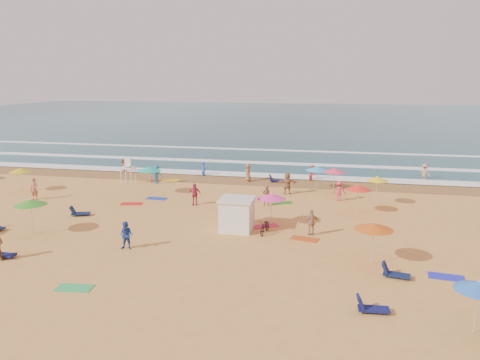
# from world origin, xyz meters

# --- Properties ---
(ground) EXTENTS (220.00, 220.00, 0.00)m
(ground) POSITION_xyz_m (0.00, 0.00, 0.00)
(ground) COLOR gold
(ground) RESTS_ON ground
(ocean) EXTENTS (220.00, 140.00, 0.18)m
(ocean) POSITION_xyz_m (0.00, 84.00, 0.00)
(ocean) COLOR #0C4756
(ocean) RESTS_ON ground
(wet_sand) EXTENTS (220.00, 220.00, 0.00)m
(wet_sand) POSITION_xyz_m (0.00, 12.50, 0.01)
(wet_sand) COLOR olive
(wet_sand) RESTS_ON ground
(surf_foam) EXTENTS (200.00, 18.70, 0.05)m
(surf_foam) POSITION_xyz_m (0.00, 21.32, 0.10)
(surf_foam) COLOR white
(surf_foam) RESTS_ON ground
(cabana) EXTENTS (2.00, 2.00, 2.00)m
(cabana) POSITION_xyz_m (3.82, -2.31, 1.00)
(cabana) COLOR white
(cabana) RESTS_ON ground
(cabana_roof) EXTENTS (2.20, 2.20, 0.12)m
(cabana_roof) POSITION_xyz_m (3.82, -2.31, 2.06)
(cabana_roof) COLOR silver
(cabana_roof) RESTS_ON cabana
(bicycle) EXTENTS (0.85, 1.87, 0.95)m
(bicycle) POSITION_xyz_m (5.72, -2.61, 0.47)
(bicycle) COLOR black
(bicycle) RESTS_ON ground
(lifeguard_stand) EXTENTS (1.20, 1.20, 2.10)m
(lifeguard_stand) POSITION_xyz_m (-9.08, 8.92, 1.05)
(lifeguard_stand) COLOR white
(lifeguard_stand) RESTS_ON ground
(beach_umbrellas) EXTENTS (51.32, 25.09, 0.76)m
(beach_umbrellas) POSITION_xyz_m (0.27, -0.73, 2.05)
(beach_umbrellas) COLOR gold
(beach_umbrellas) RESTS_ON ground
(loungers) EXTENTS (49.67, 25.16, 0.34)m
(loungers) POSITION_xyz_m (8.77, -1.89, 0.17)
(loungers) COLOR navy
(loungers) RESTS_ON ground
(towels) EXTENTS (57.61, 24.64, 0.03)m
(towels) POSITION_xyz_m (1.91, -0.59, 0.01)
(towels) COLOR red
(towels) RESTS_ON ground
(beachgoers) EXTENTS (47.03, 27.75, 2.13)m
(beachgoers) POSITION_xyz_m (0.58, 5.99, 0.81)
(beachgoers) COLOR #A0624A
(beachgoers) RESTS_ON ground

